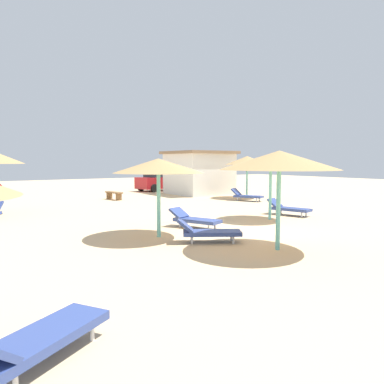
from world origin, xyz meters
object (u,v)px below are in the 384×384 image
object	(u,v)px
lounger_2	(246,196)
parasol_1	(158,166)
parasol_4	(271,161)
lounger_4	(288,208)
parasol_0	(279,160)
parked_car	(161,181)
lounger_1	(194,219)
lounger_5	(35,339)
lounger_0	(207,232)
bench_0	(114,194)
parasol_2	(247,160)
beach_cabana	(199,172)

from	to	relation	value
lounger_2	parasol_1	bearing A→B (deg)	-146.59
parasol_4	lounger_4	xyz separation A→B (m)	(1.56, 0.40, -2.06)
parasol_0	parasol_4	bearing A→B (deg)	46.03
parked_car	parasol_1	bearing A→B (deg)	-119.56
lounger_1	lounger_5	size ratio (longest dim) A/B	1.03
lounger_0	lounger_1	xyz separation A→B (m)	(1.00, 2.15, -0.00)
lounger_4	lounger_0	bearing A→B (deg)	-159.21
parasol_0	lounger_4	distance (m)	6.95
lounger_2	lounger_5	xyz separation A→B (m)	(-14.23, -11.83, -0.00)
bench_0	parasol_4	bearing A→B (deg)	-78.25
lounger_0	parasol_1	bearing A→B (deg)	118.51
parasol_2	lounger_1	size ratio (longest dim) A/B	1.41
parasol_2	parasol_4	world-z (taller)	parasol_2
parasol_1	lounger_1	xyz separation A→B (m)	(1.80, 0.67, -1.92)
lounger_2	lounger_1	bearing A→B (deg)	-143.95
parasol_2	beach_cabana	xyz separation A→B (m)	(-0.86, 4.18, -0.86)
lounger_0	beach_cabana	xyz separation A→B (m)	(9.07, 13.23, 1.25)
parasol_0	bench_0	bearing A→B (deg)	84.78
lounger_1	beach_cabana	bearing A→B (deg)	53.95
lounger_5	parked_car	bearing A→B (deg)	57.31
parasol_0	parasol_1	world-z (taller)	parasol_0
parasol_2	lounger_4	world-z (taller)	parasol_2
lounger_1	parasol_0	bearing A→B (deg)	-89.55
lounger_5	lounger_4	bearing A→B (deg)	28.76
lounger_2	bench_0	size ratio (longest dim) A/B	1.28
parasol_0	lounger_0	world-z (taller)	parasol_0
parasol_0	lounger_0	size ratio (longest dim) A/B	1.64
lounger_4	bench_0	xyz separation A→B (m)	(-3.83, 10.55, 0.03)
lounger_5	bench_0	world-z (taller)	lounger_5
parasol_1	parasol_0	bearing A→B (deg)	-60.75
lounger_1	lounger_5	world-z (taller)	lounger_5
parasol_2	beach_cabana	world-z (taller)	beach_cabana
lounger_1	bench_0	world-z (taller)	lounger_1
parasol_0	parasol_1	distance (m)	3.76
lounger_1	lounger_2	xyz separation A→B (m)	(7.67, 5.58, 0.01)
parasol_4	lounger_1	bearing A→B (deg)	176.98
lounger_4	bench_0	size ratio (longest dim) A/B	1.29
parasol_0	parked_car	distance (m)	20.41
lounger_1	lounger_2	size ratio (longest dim) A/B	1.01
parasol_2	lounger_5	bearing A→B (deg)	-139.65
lounger_4	bench_0	distance (m)	11.22
parasol_0	lounger_5	xyz separation A→B (m)	(-6.60, -2.31, -2.09)
lounger_0	lounger_4	xyz separation A→B (m)	(6.20, 2.35, -0.00)
bench_0	beach_cabana	distance (m)	6.82
parasol_4	lounger_1	world-z (taller)	parasol_4
parasol_4	lounger_0	bearing A→B (deg)	-157.18
parasol_2	lounger_4	size ratio (longest dim) A/B	1.42
parasol_0	beach_cabana	bearing A→B (deg)	61.86
parasol_1	parked_car	bearing A→B (deg)	60.44
lounger_0	lounger_5	world-z (taller)	same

